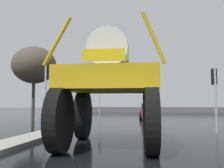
{
  "coord_description": "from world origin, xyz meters",
  "views": [
    {
      "loc": [
        0.96,
        -5.11,
        1.54
      ],
      "look_at": [
        -0.89,
        6.64,
        2.47
      ],
      "focal_mm": 39.75,
      "sensor_mm": 36.0,
      "label": 1
    }
  ],
  "objects_px": {
    "traffic_signal_near_right": "(215,85)",
    "traffic_signal_far_left": "(100,91)",
    "bare_tree_left": "(34,65)",
    "traffic_signal_near_left": "(47,81)",
    "sedan_ahead": "(149,112)",
    "oversize_sprayer": "(111,87)"
  },
  "relations": [
    {
      "from": "sedan_ahead",
      "to": "traffic_signal_near_right",
      "type": "relative_size",
      "value": 1.22
    },
    {
      "from": "sedan_ahead",
      "to": "traffic_signal_near_left",
      "type": "bearing_deg",
      "value": 148.15
    },
    {
      "from": "sedan_ahead",
      "to": "traffic_signal_far_left",
      "type": "relative_size",
      "value": 1.04
    },
    {
      "from": "sedan_ahead",
      "to": "traffic_signal_far_left",
      "type": "height_order",
      "value": "traffic_signal_far_left"
    },
    {
      "from": "traffic_signal_near_right",
      "to": "bare_tree_left",
      "type": "xyz_separation_m",
      "value": [
        -13.77,
        7.26,
        2.46
      ]
    },
    {
      "from": "oversize_sprayer",
      "to": "traffic_signal_near_left",
      "type": "relative_size",
      "value": 1.4
    },
    {
      "from": "traffic_signal_far_left",
      "to": "bare_tree_left",
      "type": "distance_m",
      "value": 8.6
    },
    {
      "from": "traffic_signal_near_right",
      "to": "traffic_signal_near_left",
      "type": "bearing_deg",
      "value": -179.96
    },
    {
      "from": "sedan_ahead",
      "to": "traffic_signal_near_left",
      "type": "height_order",
      "value": "traffic_signal_near_left"
    },
    {
      "from": "sedan_ahead",
      "to": "traffic_signal_near_right",
      "type": "height_order",
      "value": "traffic_signal_near_right"
    },
    {
      "from": "sedan_ahead",
      "to": "bare_tree_left",
      "type": "distance_m",
      "value": 11.83
    },
    {
      "from": "bare_tree_left",
      "to": "traffic_signal_near_left",
      "type": "bearing_deg",
      "value": -58.54
    },
    {
      "from": "sedan_ahead",
      "to": "traffic_signal_near_left",
      "type": "distance_m",
      "value": 12.89
    },
    {
      "from": "oversize_sprayer",
      "to": "sedan_ahead",
      "type": "height_order",
      "value": "oversize_sprayer"
    },
    {
      "from": "sedan_ahead",
      "to": "traffic_signal_near_right",
      "type": "distance_m",
      "value": 11.96
    },
    {
      "from": "traffic_signal_far_left",
      "to": "sedan_ahead",
      "type": "bearing_deg",
      "value": -27.44
    },
    {
      "from": "bare_tree_left",
      "to": "oversize_sprayer",
      "type": "bearing_deg",
      "value": -52.84
    },
    {
      "from": "oversize_sprayer",
      "to": "bare_tree_left",
      "type": "distance_m",
      "value": 15.14
    },
    {
      "from": "traffic_signal_near_right",
      "to": "traffic_signal_far_left",
      "type": "bearing_deg",
      "value": 122.68
    },
    {
      "from": "bare_tree_left",
      "to": "traffic_signal_near_right",
      "type": "bearing_deg",
      "value": -27.8
    },
    {
      "from": "sedan_ahead",
      "to": "traffic_signal_near_left",
      "type": "xyz_separation_m",
      "value": [
        -5.82,
        -11.3,
        2.12
      ]
    },
    {
      "from": "traffic_signal_far_left",
      "to": "bare_tree_left",
      "type": "xyz_separation_m",
      "value": [
        -4.65,
        -6.95,
        2.01
      ]
    }
  ]
}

